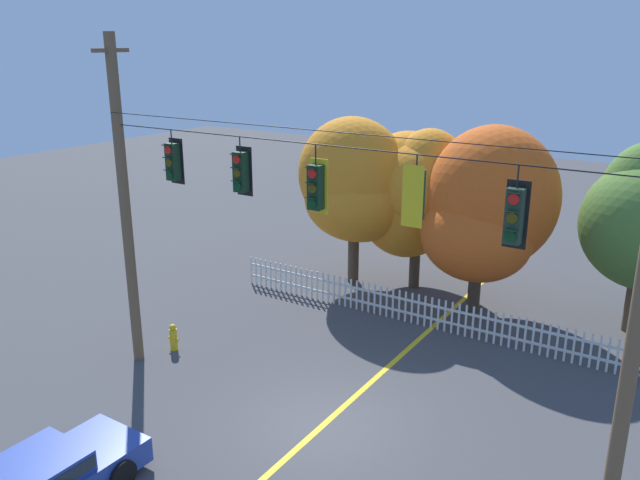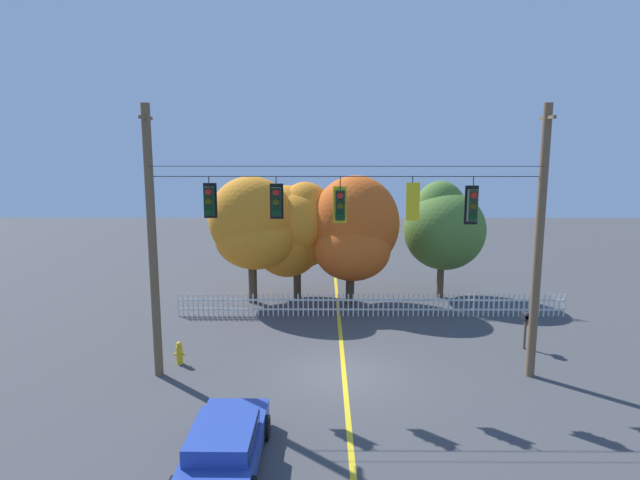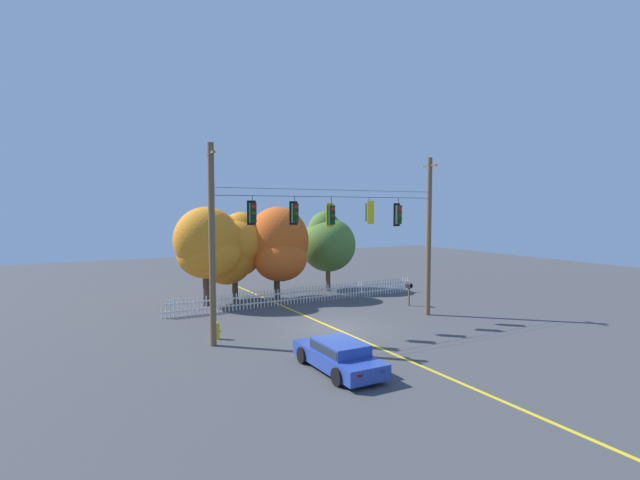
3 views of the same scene
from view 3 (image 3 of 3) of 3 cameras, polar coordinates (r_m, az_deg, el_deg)
The scene contains 16 objects.
ground at distance 24.31m, azimuth 1.71°, elevation -10.63°, with size 80.00×80.00×0.00m, color #424244.
lane_centerline_stripe at distance 24.31m, azimuth 1.71°, elevation -10.62°, with size 0.16×36.00×0.01m, color gold.
signal_support_span at distance 23.59m, azimuth 1.73°, elevation 0.10°, with size 12.74×1.10×8.92m.
traffic_signal_westbound_side at distance 21.65m, azimuth -8.19°, elevation 3.29°, with size 0.43×0.38×1.34m.
traffic_signal_eastbound_side at distance 22.50m, azimuth -3.10°, elevation 3.28°, with size 0.43×0.38×1.37m.
traffic_signal_northbound_primary at distance 23.46m, azimuth 1.36°, elevation 3.04°, with size 0.43×0.38×1.50m.
traffic_signal_northbound_secondary at distance 24.68m, azimuth 5.98°, elevation 3.35°, with size 0.43×0.38×1.39m.
traffic_signal_southbound_primary at distance 25.85m, azimuth 9.44°, elevation 3.05°, with size 0.43×0.38×1.55m.
white_picket_fence at distance 30.37m, azimuth -2.19°, elevation -6.70°, with size 17.41×0.06×1.04m.
autumn_maple_near_fence at distance 29.90m, azimuth -13.43°, elevation -0.77°, with size 4.22×3.85×6.18m.
autumn_maple_mid at distance 31.37m, azimuth -10.46°, elevation -0.76°, with size 4.41×3.77×5.85m.
autumn_oak_far_east at distance 31.65m, azimuth -5.03°, elevation -0.77°, with size 4.25×4.24×6.20m.
autumn_maple_far_west at distance 34.89m, azimuth 0.82°, elevation -0.30°, with size 4.08×3.95×5.87m.
parked_car at distance 18.13m, azimuth 2.27°, elevation -13.72°, with size 1.87×4.40×1.15m.
fire_hydrant at distance 22.78m, azimuth -12.34°, elevation -10.67°, with size 0.38×0.22×0.82m.
roadside_mailbox at distance 29.99m, azimuth 10.73°, elevation -5.63°, with size 0.25×0.44×1.45m.
Camera 3 is at (-12.06, -20.21, 6.07)m, focal length 26.42 mm.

